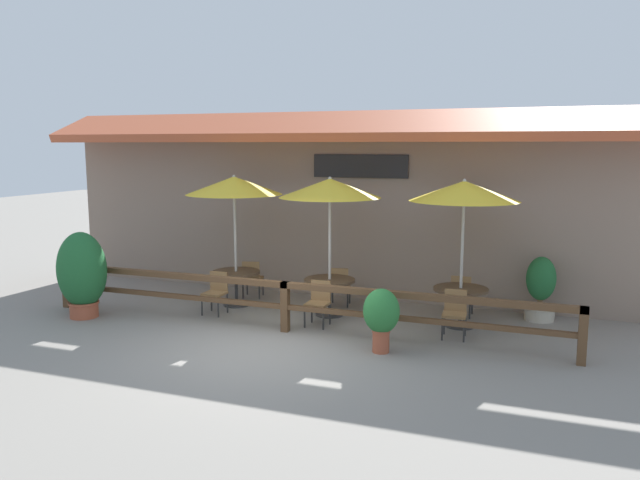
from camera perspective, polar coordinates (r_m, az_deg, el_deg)
The scene contains 18 objects.
ground_plane at distance 10.92m, azimuth -5.43°, elevation -9.83°, with size 60.00×60.00×0.00m, color gray.
building_facade at distance 14.22m, azimuth 1.70°, elevation 3.45°, with size 14.28×1.49×4.23m.
patio_railing at distance 11.65m, azimuth -3.21°, elevation -5.07°, with size 10.40×0.14×0.95m.
patio_umbrella_near at distance 13.39m, azimuth -7.86°, elevation 4.94°, with size 2.06×2.06×2.84m.
dining_table_near at distance 13.66m, azimuth -7.68°, elevation -3.45°, with size 1.04×1.04×0.76m.
chair_near_streetside at distance 13.10m, azimuth -9.49°, elevation -4.58°, with size 0.42×0.42×0.86m.
chair_near_wallside at distance 14.32m, azimuth -6.21°, elevation -3.37°, with size 0.50×0.50×0.86m.
patio_umbrella_middle at distance 12.46m, azimuth 0.91°, elevation 4.75°, with size 2.06×2.06×2.84m.
dining_table_middle at distance 12.76m, azimuth 0.89°, elevation -4.24°, with size 1.04×1.04×0.76m.
chair_middle_streetside at distance 12.08m, azimuth -0.13°, elevation -5.58°, with size 0.42×0.42×0.86m.
chair_middle_wallside at distance 13.50m, azimuth 1.81°, elevation -4.07°, with size 0.49×0.49×0.86m.
patio_umbrella_far at distance 11.96m, azimuth 13.05°, elevation 4.36°, with size 2.06×2.06×2.84m.
dining_table_far at distance 12.27m, azimuth 12.73°, elevation -4.98°, with size 1.04×1.04×0.76m.
chair_far_streetside at distance 11.60m, azimuth 12.22°, elevation -6.39°, with size 0.45×0.45×0.86m.
chair_far_wallside at distance 13.01m, azimuth 12.81°, elevation -4.77°, with size 0.42×0.42×0.86m.
potted_plant_small_flowering at distance 10.55m, azimuth 5.63°, elevation -6.79°, with size 0.62×0.56×1.09m.
potted_plant_broad_leaf at distance 13.44m, azimuth -20.93°, elevation -2.82°, with size 1.01×0.91×1.75m.
potted_plant_entrance_palm at distance 13.16m, azimuth 19.52°, elevation -4.22°, with size 0.63×0.63×1.28m.
Camera 1 is at (4.57, -9.30, 3.46)m, focal length 35.00 mm.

